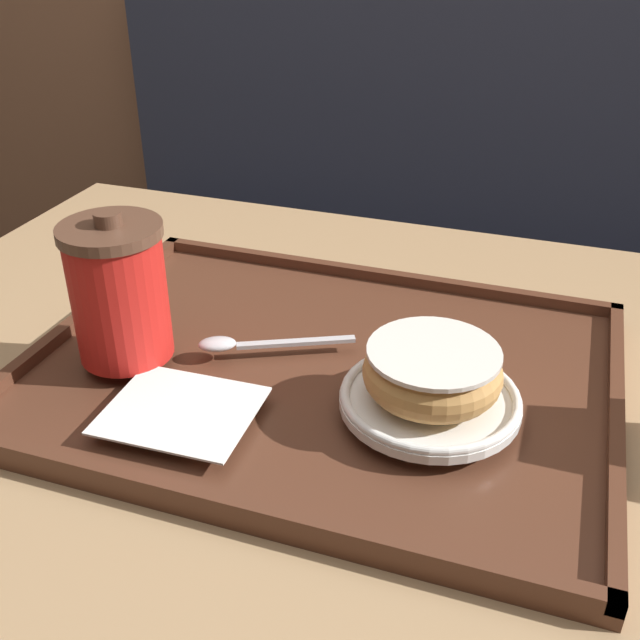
# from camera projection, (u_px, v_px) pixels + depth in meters

# --- Properties ---
(booth_bench) EXTENTS (1.49, 0.44, 1.00)m
(booth_bench) POSITION_uv_depth(u_px,v_px,m) (427.00, 322.00, 1.66)
(booth_bench) COLOR #33384C
(booth_bench) RESTS_ON ground_plane
(cafe_table) EXTENTS (1.01, 0.73, 0.76)m
(cafe_table) POSITION_uv_depth(u_px,v_px,m) (333.00, 496.00, 0.79)
(cafe_table) COLOR tan
(cafe_table) RESTS_ON ground_plane
(serving_tray) EXTENTS (0.52, 0.39, 0.02)m
(serving_tray) POSITION_uv_depth(u_px,v_px,m) (320.00, 373.00, 0.69)
(serving_tray) COLOR #512D1E
(serving_tray) RESTS_ON cafe_table
(napkin_paper) EXTENTS (0.12, 0.11, 0.00)m
(napkin_paper) POSITION_uv_depth(u_px,v_px,m) (181.00, 410.00, 0.61)
(napkin_paper) COLOR white
(napkin_paper) RESTS_ON serving_tray
(coffee_cup_front) EXTENTS (0.09, 0.09, 0.14)m
(coffee_cup_front) POSITION_uv_depth(u_px,v_px,m) (119.00, 291.00, 0.66)
(coffee_cup_front) COLOR red
(coffee_cup_front) RESTS_ON serving_tray
(plate_with_chocolate_donut) EXTENTS (0.15, 0.15, 0.01)m
(plate_with_chocolate_donut) POSITION_uv_depth(u_px,v_px,m) (430.00, 398.00, 0.61)
(plate_with_chocolate_donut) COLOR white
(plate_with_chocolate_donut) RESTS_ON serving_tray
(donut_chocolate_glazed) EXTENTS (0.11, 0.11, 0.04)m
(donut_chocolate_glazed) POSITION_uv_depth(u_px,v_px,m) (432.00, 371.00, 0.60)
(donut_chocolate_glazed) COLOR tan
(donut_chocolate_glazed) RESTS_ON plate_with_chocolate_donut
(spoon) EXTENTS (0.14, 0.08, 0.01)m
(spoon) POSITION_uv_depth(u_px,v_px,m) (241.00, 343.00, 0.69)
(spoon) COLOR silver
(spoon) RESTS_ON serving_tray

